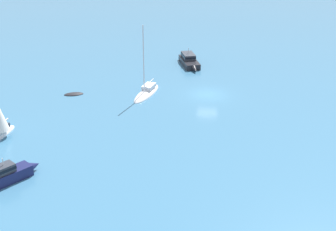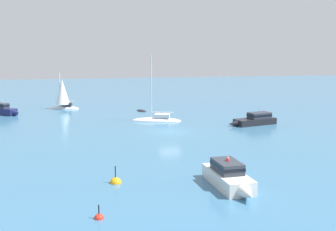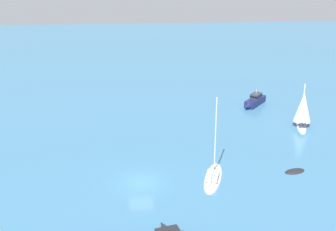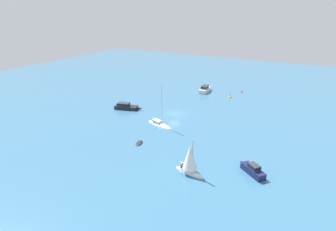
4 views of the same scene
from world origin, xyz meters
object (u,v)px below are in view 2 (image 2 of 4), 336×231
at_px(sloop, 63,96).
at_px(cabin_cruiser_1, 229,177).
at_px(dinghy, 141,111).
at_px(sailboat, 157,120).
at_px(motor_cruiser, 5,110).
at_px(mooring_buoy, 99,218).
at_px(cabin_cruiser, 255,120).
at_px(channel_buoy, 116,183).

bearing_deg(sloop, cabin_cruiser_1, 120.01).
height_order(dinghy, sloop, sloop).
bearing_deg(sailboat, motor_cruiser, -7.77).
xyz_separation_m(dinghy, mooring_buoy, (41.53, -7.44, 0.01)).
bearing_deg(cabin_cruiser_1, motor_cruiser, -153.95).
relative_size(cabin_cruiser, cabin_cruiser_1, 0.98).
xyz_separation_m(motor_cruiser, mooring_buoy, (41.49, 12.72, -0.66)).
distance_m(cabin_cruiser_1, mooring_buoy, 10.60).
distance_m(dinghy, cabin_cruiser_1, 37.26).
bearing_deg(sloop, cabin_cruiser, 155.37).
relative_size(dinghy, motor_cruiser, 0.55).
height_order(dinghy, channel_buoy, channel_buoy).
distance_m(motor_cruiser, mooring_buoy, 43.40).
xyz_separation_m(cabin_cruiser, cabin_cruiser_1, (23.43, -11.01, 0.13)).
bearing_deg(motor_cruiser, cabin_cruiser, 16.09).
relative_size(cabin_cruiser_1, mooring_buoy, 6.02).
distance_m(channel_buoy, mooring_buoy, 6.87).
bearing_deg(cabin_cruiser, cabin_cruiser_1, 48.55).
relative_size(cabin_cruiser, mooring_buoy, 5.93).
distance_m(cabin_cruiser, sailboat, 13.07).
xyz_separation_m(cabin_cruiser, mooring_buoy, (27.77, -20.65, -0.64)).
relative_size(motor_cruiser, cabin_cruiser, 0.70).
bearing_deg(motor_cruiser, cabin_cruiser_1, -20.53).
distance_m(cabin_cruiser, channel_buoy, 28.53).
bearing_deg(sloop, sailboat, 145.40).
height_order(motor_cruiser, cabin_cruiser, cabin_cruiser).
bearing_deg(sloop, dinghy, 171.01).
xyz_separation_m(cabin_cruiser, sailboat, (-4.74, -12.17, -0.53)).
distance_m(cabin_cruiser, cabin_cruiser_1, 25.89).
xyz_separation_m(cabin_cruiser_1, sailboat, (-28.17, -1.15, -0.66)).
height_order(motor_cruiser, sloop, sloop).
relative_size(cabin_cruiser_1, sailboat, 0.76).
height_order(sloop, mooring_buoy, sloop).
bearing_deg(mooring_buoy, cabin_cruiser_1, 114.27).
bearing_deg(mooring_buoy, cabin_cruiser, 143.37).
xyz_separation_m(cabin_cruiser, sloop, (-18.17, -25.28, 1.43)).
height_order(cabin_cruiser_1, mooring_buoy, cabin_cruiser_1).
bearing_deg(channel_buoy, sloop, -171.26).
bearing_deg(dinghy, cabin_cruiser_1, 164.71).
bearing_deg(sloop, channel_buoy, 109.82).
bearing_deg(cabin_cruiser_1, cabin_cruiser, 149.83).
height_order(sloop, channel_buoy, sloop).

